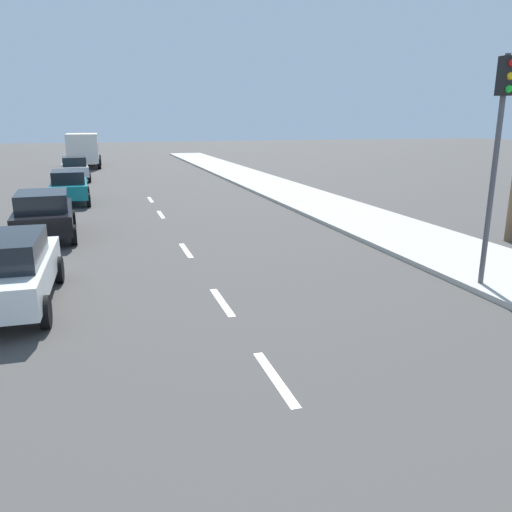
% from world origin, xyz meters
% --- Properties ---
extents(ground_plane, '(160.00, 160.00, 0.00)m').
position_xyz_m(ground_plane, '(0.00, 20.00, 0.00)').
color(ground_plane, '#423F3D').
extents(sidewalk_strip, '(3.60, 80.00, 0.14)m').
position_xyz_m(sidewalk_strip, '(7.45, 22.00, 0.07)').
color(sidewalk_strip, '#B2ADA3').
rests_on(sidewalk_strip, ground).
extents(lane_stripe_2, '(0.16, 1.80, 0.01)m').
position_xyz_m(lane_stripe_2, '(0.00, 8.48, 0.00)').
color(lane_stripe_2, white).
rests_on(lane_stripe_2, ground).
extents(lane_stripe_3, '(0.16, 1.80, 0.01)m').
position_xyz_m(lane_stripe_3, '(0.00, 12.00, 0.00)').
color(lane_stripe_3, white).
rests_on(lane_stripe_3, ground).
extents(lane_stripe_4, '(0.16, 1.80, 0.01)m').
position_xyz_m(lane_stripe_4, '(0.00, 16.75, 0.00)').
color(lane_stripe_4, white).
rests_on(lane_stripe_4, ground).
extents(lane_stripe_5, '(0.16, 1.80, 0.01)m').
position_xyz_m(lane_stripe_5, '(0.00, 23.10, 0.00)').
color(lane_stripe_5, white).
rests_on(lane_stripe_5, ground).
extents(lane_stripe_6, '(0.16, 1.80, 0.01)m').
position_xyz_m(lane_stripe_6, '(0.00, 27.43, 0.00)').
color(lane_stripe_6, white).
rests_on(lane_stripe_6, ground).
extents(parked_car_white, '(2.06, 4.33, 1.57)m').
position_xyz_m(parked_car_white, '(-4.40, 13.05, 0.84)').
color(parked_car_white, white).
rests_on(parked_car_white, ground).
extents(parked_car_black, '(2.12, 4.31, 1.57)m').
position_xyz_m(parked_car_black, '(-4.23, 19.88, 0.84)').
color(parked_car_black, black).
rests_on(parked_car_black, ground).
extents(parked_car_teal, '(1.89, 3.92, 1.57)m').
position_xyz_m(parked_car_teal, '(-3.77, 27.35, 0.83)').
color(parked_car_teal, '#14727A').
rests_on(parked_car_teal, ground).
extents(parked_car_silver, '(1.99, 3.95, 1.57)m').
position_xyz_m(parked_car_silver, '(-3.87, 37.17, 0.83)').
color(parked_car_silver, '#B7BABF').
rests_on(parked_car_silver, ground).
extents(delivery_truck, '(2.75, 6.27, 2.80)m').
position_xyz_m(delivery_truck, '(-3.48, 47.38, 1.50)').
color(delivery_truck, maroon).
rests_on(delivery_truck, ground).
extents(traffic_signal, '(0.28, 0.33, 5.20)m').
position_xyz_m(traffic_signal, '(6.05, 11.11, 3.61)').
color(traffic_signal, '#4C4C51').
rests_on(traffic_signal, ground).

